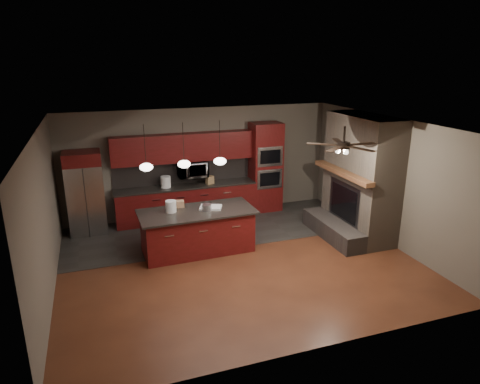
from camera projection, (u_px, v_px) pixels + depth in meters
name	position (u px, v px, depth m)	size (l,w,h in m)	color
ground	(238.00, 261.00, 8.82)	(7.00, 7.00, 0.00)	brown
ceiling	(238.00, 125.00, 7.96)	(7.00, 6.00, 0.02)	white
back_wall	(201.00, 162.00, 11.09)	(7.00, 0.02, 2.80)	#645C50
right_wall	(387.00, 180.00, 9.48)	(0.02, 6.00, 2.80)	#645C50
left_wall	(44.00, 217.00, 7.30)	(0.02, 6.00, 2.80)	#645C50
slate_tile_patch	(214.00, 229.00, 10.43)	(7.00, 2.40, 0.01)	#2B2A27
fireplace_column	(358.00, 182.00, 9.73)	(1.30, 2.10, 2.80)	#6D5E4E
back_cabinetry	(185.00, 185.00, 10.87)	(3.59, 0.64, 2.20)	maroon
oven_tower	(266.00, 167.00, 11.41)	(0.80, 0.63, 2.38)	maroon
microwave	(193.00, 169.00, 10.81)	(0.73, 0.41, 0.50)	silver
refrigerator	(85.00, 193.00, 9.98)	(0.83, 0.75, 1.96)	silver
kitchen_island	(197.00, 231.00, 9.13)	(2.46, 1.17, 0.92)	maroon
white_bucket	(171.00, 206.00, 8.89)	(0.23, 0.23, 0.24)	silver
paint_can	(207.00, 207.00, 8.99)	(0.21, 0.21, 0.14)	silver
paint_tray	(211.00, 207.00, 9.14)	(0.45, 0.32, 0.05)	white
cardboard_box	(179.00, 204.00, 9.20)	(0.22, 0.16, 0.14)	#A57855
counter_bucket	(166.00, 182.00, 10.62)	(0.25, 0.25, 0.28)	white
counter_box	(210.00, 180.00, 10.94)	(0.18, 0.14, 0.21)	#A78556
pendant_left	(146.00, 167.00, 8.33)	(0.26, 0.26, 0.92)	black
pendant_center	(184.00, 164.00, 8.57)	(0.26, 0.26, 0.92)	black
pendant_right	(220.00, 161.00, 8.80)	(0.26, 0.26, 0.92)	black
ceiling_fan	(344.00, 145.00, 7.91)	(1.27, 1.33, 0.41)	black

